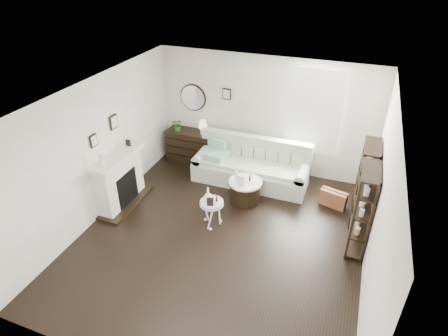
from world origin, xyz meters
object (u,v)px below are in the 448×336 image
at_px(drum_table, 245,191).
at_px(pedestal_table, 212,204).
at_px(dresser, 191,146).
at_px(sofa, 251,168).

bearing_deg(drum_table, pedestal_table, -109.94).
relative_size(dresser, pedestal_table, 2.13).
bearing_deg(drum_table, sofa, 98.06).
height_order(sofa, drum_table, sofa).
xyz_separation_m(sofa, pedestal_table, (-0.24, -1.78, 0.17)).
bearing_deg(pedestal_table, sofa, 82.36).
xyz_separation_m(dresser, drum_table, (1.80, -1.20, -0.14)).
distance_m(sofa, pedestal_table, 1.81).
bearing_deg(drum_table, dresser, 146.32).
relative_size(sofa, dresser, 2.19).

